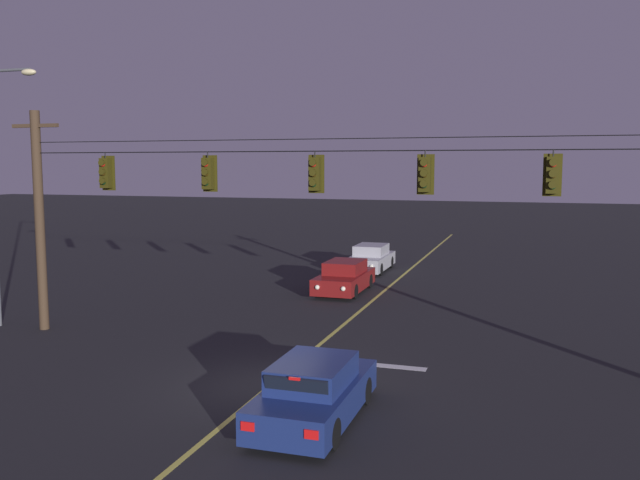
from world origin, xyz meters
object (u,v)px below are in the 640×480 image
traffic_light_centre (315,174)px  car_oncoming_lead (344,278)px  car_waiting_near_lane (314,392)px  traffic_light_leftmost (105,173)px  traffic_light_rightmost (553,175)px  car_oncoming_trailing (371,259)px  traffic_light_right_inner (425,174)px  traffic_light_left_inner (208,173)px

traffic_light_centre → car_oncoming_lead: 10.89m
traffic_light_centre → car_waiting_near_lane: size_ratio=0.28×
car_oncoming_lead → traffic_light_leftmost: bearing=-118.9°
traffic_light_leftmost → traffic_light_centre: size_ratio=1.00×
traffic_light_rightmost → car_oncoming_trailing: bearing=118.5°
traffic_light_right_inner → car_waiting_near_lane: 7.07m
traffic_light_centre → car_oncoming_trailing: bearing=97.5°
traffic_light_right_inner → car_oncoming_lead: bearing=117.3°
traffic_light_leftmost → car_oncoming_lead: 11.98m
traffic_light_left_inner → traffic_light_leftmost: bearing=180.0°
traffic_light_leftmost → traffic_light_right_inner: 10.31m
traffic_light_rightmost → car_oncoming_lead: traffic_light_rightmost is taller
traffic_light_left_inner → traffic_light_centre: same height
traffic_light_leftmost → traffic_light_centre: bearing=0.0°
traffic_light_left_inner → car_oncoming_trailing: (1.37, 15.85, -4.71)m
traffic_light_centre → car_oncoming_trailing: 16.66m
traffic_light_leftmost → traffic_light_left_inner: same height
traffic_light_rightmost → car_waiting_near_lane: (-4.89, -5.04, -4.71)m
traffic_light_centre → car_oncoming_trailing: (-2.08, 15.85, -4.71)m
car_oncoming_lead → traffic_light_rightmost: bearing=-49.2°
car_waiting_near_lane → car_oncoming_trailing: size_ratio=0.98×
traffic_light_left_inner → traffic_light_right_inner: 6.65m
traffic_light_rightmost → car_oncoming_lead: 13.59m
traffic_light_left_inner → traffic_light_rightmost: same height
traffic_light_leftmost → traffic_light_centre: 7.11m
car_waiting_near_lane → car_oncoming_lead: (-3.44, 14.69, -0.00)m
traffic_light_leftmost → car_oncoming_lead: size_ratio=0.28×
traffic_light_rightmost → car_oncoming_lead: size_ratio=0.28×
car_oncoming_trailing → traffic_light_rightmost: bearing=-61.5°
traffic_light_rightmost → car_oncoming_trailing: (-8.62, 15.85, -4.71)m
traffic_light_left_inner → traffic_light_right_inner: size_ratio=1.00×
traffic_light_rightmost → car_oncoming_trailing: 18.64m
traffic_light_right_inner → car_oncoming_lead: (-4.99, 9.65, -4.71)m
car_waiting_near_lane → car_oncoming_lead: same height
traffic_light_leftmost → traffic_light_right_inner: same height
traffic_light_centre → traffic_light_rightmost: size_ratio=1.00×
car_oncoming_lead → traffic_light_centre: bearing=-79.5°
traffic_light_leftmost → traffic_light_rightmost: bearing=0.0°
traffic_light_leftmost → car_waiting_near_lane: size_ratio=0.28×
traffic_light_centre → car_waiting_near_lane: bearing=-71.9°
traffic_light_leftmost → traffic_light_rightmost: (13.65, 0.00, 0.00)m
car_waiting_near_lane → car_oncoming_trailing: bearing=100.1°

